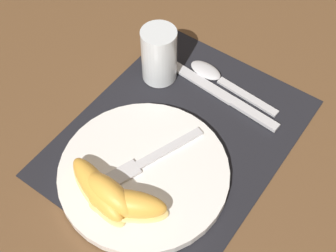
{
  "coord_description": "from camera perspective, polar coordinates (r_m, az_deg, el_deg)",
  "views": [
    {
      "loc": [
        -0.37,
        -0.24,
        0.64
      ],
      "look_at": [
        -0.01,
        0.02,
        0.02
      ],
      "focal_mm": 50.0,
      "sensor_mm": 36.0,
      "label": 1
    }
  ],
  "objects": [
    {
      "name": "ground_plane",
      "position": [
        0.77,
        1.26,
        -1.36
      ],
      "size": [
        3.0,
        3.0,
        0.0
      ],
      "primitive_type": "plane",
      "color": "brown"
    },
    {
      "name": "placemat",
      "position": [
        0.77,
        1.26,
        -1.27
      ],
      "size": [
        0.42,
        0.33,
        0.0
      ],
      "color": "black",
      "rests_on": "ground_plane"
    },
    {
      "name": "plate",
      "position": [
        0.72,
        -3.06,
        -5.68
      ],
      "size": [
        0.26,
        0.26,
        0.02
      ],
      "color": "white",
      "rests_on": "placemat"
    },
    {
      "name": "juice_glass",
      "position": [
        0.82,
        -1.09,
        8.34
      ],
      "size": [
        0.06,
        0.06,
        0.1
      ],
      "color": "silver",
      "rests_on": "placemat"
    },
    {
      "name": "knife",
      "position": [
        0.82,
        6.92,
        3.61
      ],
      "size": [
        0.04,
        0.23,
        0.01
      ],
      "color": "silver",
      "rests_on": "placemat"
    },
    {
      "name": "spoon",
      "position": [
        0.85,
        5.93,
        5.95
      ],
      "size": [
        0.04,
        0.19,
        0.01
      ],
      "color": "silver",
      "rests_on": "placemat"
    },
    {
      "name": "fork",
      "position": [
        0.72,
        -3.22,
        -4.59
      ],
      "size": [
        0.19,
        0.09,
        0.0
      ],
      "color": "silver",
      "rests_on": "plate"
    },
    {
      "name": "citrus_wedge_0",
      "position": [
        0.69,
        -8.59,
        -7.67
      ],
      "size": [
        0.08,
        0.14,
        0.04
      ],
      "color": "#F4DB84",
      "rests_on": "plate"
    },
    {
      "name": "citrus_wedge_1",
      "position": [
        0.68,
        -7.23,
        -8.32
      ],
      "size": [
        0.05,
        0.1,
        0.05
      ],
      "color": "#F4DB84",
      "rests_on": "plate"
    },
    {
      "name": "citrus_wedge_2",
      "position": [
        0.67,
        -4.91,
        -9.5
      ],
      "size": [
        0.09,
        0.12,
        0.04
      ],
      "color": "#F4DB84",
      "rests_on": "plate"
    }
  ]
}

